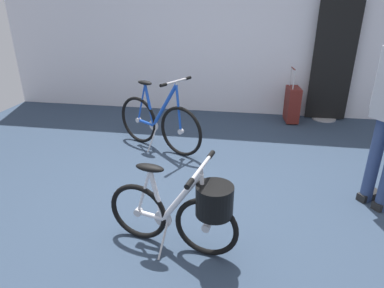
# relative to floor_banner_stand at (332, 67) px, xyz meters

# --- Properties ---
(ground_plane) EXTENTS (7.35, 7.35, 0.00)m
(ground_plane) POSITION_rel_floor_banner_stand_xyz_m (-1.66, -2.74, -0.83)
(ground_plane) COLOR #2D3D51
(back_wall) EXTENTS (7.35, 0.10, 3.03)m
(back_wall) POSITION_rel_floor_banner_stand_xyz_m (-1.66, 0.17, 0.69)
(back_wall) COLOR silver
(back_wall) RESTS_ON ground_plane
(floor_banner_stand) EXTENTS (0.60, 0.36, 1.84)m
(floor_banner_stand) POSITION_rel_floor_banner_stand_xyz_m (0.00, 0.00, 0.00)
(floor_banner_stand) COLOR #B7B7BC
(floor_banner_stand) RESTS_ON ground_plane
(folding_bike_foreground) EXTENTS (1.01, 0.53, 0.73)m
(folding_bike_foreground) POSITION_rel_floor_banner_stand_xyz_m (-1.59, -3.34, -0.47)
(folding_bike_foreground) COLOR black
(folding_bike_foreground) RESTS_ON ground_plane
(display_bike_left) EXTENTS (1.19, 0.69, 0.92)m
(display_bike_left) POSITION_rel_floor_banner_stand_xyz_m (-2.29, -1.54, -0.48)
(display_bike_left) COLOR black
(display_bike_left) RESTS_ON ground_plane
(rolling_suitcase) EXTENTS (0.21, 0.38, 0.83)m
(rolling_suitcase) POSITION_rel_floor_banner_stand_xyz_m (-0.54, -0.21, -0.55)
(rolling_suitcase) COLOR maroon
(rolling_suitcase) RESTS_ON ground_plane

